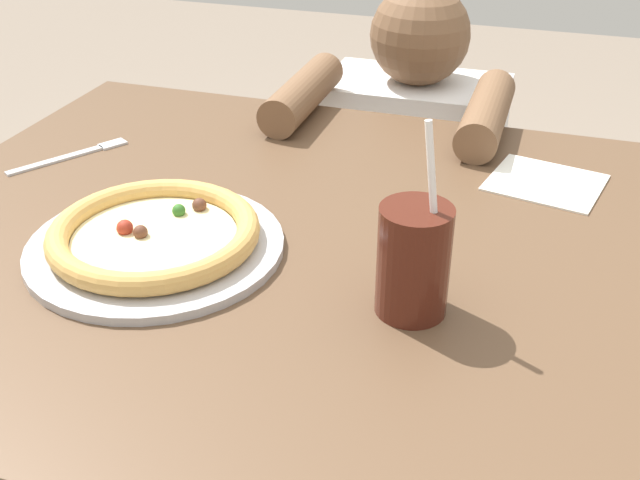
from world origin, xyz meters
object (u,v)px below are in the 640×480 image
(diner_seated, at_px, (407,219))
(pizza_near, at_px, (155,237))
(drink_cup_colored, at_px, (414,260))
(fork, at_px, (74,155))

(diner_seated, bearing_deg, pizza_near, -103.99)
(pizza_near, distance_m, drink_cup_colored, 0.34)
(drink_cup_colored, relative_size, fork, 1.27)
(pizza_near, relative_size, diner_seated, 0.35)
(fork, relative_size, diner_seated, 0.19)
(pizza_near, relative_size, fork, 1.82)
(fork, bearing_deg, pizza_near, -39.62)
(diner_seated, bearing_deg, fork, -130.89)
(drink_cup_colored, distance_m, fork, 0.66)
(pizza_near, distance_m, fork, 0.35)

